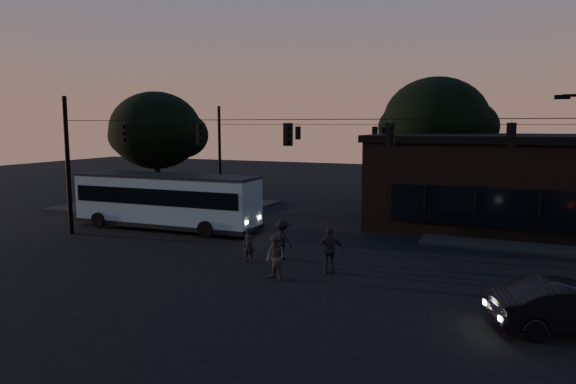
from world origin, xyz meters
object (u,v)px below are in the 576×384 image
at_px(pedestrian_a, 249,245).
at_px(pedestrian_d, 282,239).
at_px(car, 574,309).
at_px(building, 507,180).
at_px(bus, 166,199).
at_px(pedestrian_b, 275,258).
at_px(pedestrian_c, 330,250).

distance_m(pedestrian_a, pedestrian_d, 1.56).
xyz_separation_m(car, pedestrian_d, (-11.02, 4.29, 0.16)).
xyz_separation_m(building, pedestrian_a, (-10.27, -13.34, -1.94)).
distance_m(bus, car, 21.44).
height_order(building, pedestrian_b, building).
distance_m(car, pedestrian_d, 11.83).
xyz_separation_m(bus, car, (19.92, -7.88, -1.02)).
xyz_separation_m(building, pedestrian_c, (-6.49, -13.56, -1.75)).
xyz_separation_m(pedestrian_b, pedestrian_c, (1.64, 1.68, 0.08)).
distance_m(pedestrian_a, pedestrian_c, 3.80).
height_order(bus, pedestrian_c, bus).
distance_m(pedestrian_a, pedestrian_b, 2.87).
bearing_deg(pedestrian_a, bus, 147.68).
bearing_deg(pedestrian_d, pedestrian_c, 179.23).
height_order(pedestrian_c, pedestrian_d, pedestrian_c).
height_order(pedestrian_a, pedestrian_c, pedestrian_c).
height_order(bus, pedestrian_b, bus).
bearing_deg(pedestrian_c, bus, -51.21).
bearing_deg(building, pedestrian_b, -118.08).
relative_size(pedestrian_b, pedestrian_d, 0.97).
bearing_deg(building, car, -83.51).
bearing_deg(pedestrian_b, pedestrian_a, 163.66).
bearing_deg(pedestrian_b, building, 87.25).
xyz_separation_m(bus, pedestrian_b, (9.90, -6.54, -0.89)).
relative_size(bus, car, 2.49).
height_order(pedestrian_a, pedestrian_d, pedestrian_d).
relative_size(building, pedestrian_c, 8.08).
xyz_separation_m(car, pedestrian_a, (-12.16, 3.24, 0.02)).
bearing_deg(pedestrian_d, pedestrian_a, 67.82).
height_order(car, pedestrian_b, pedestrian_b).
bearing_deg(car, pedestrian_d, 48.78).
bearing_deg(bus, building, 24.36).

